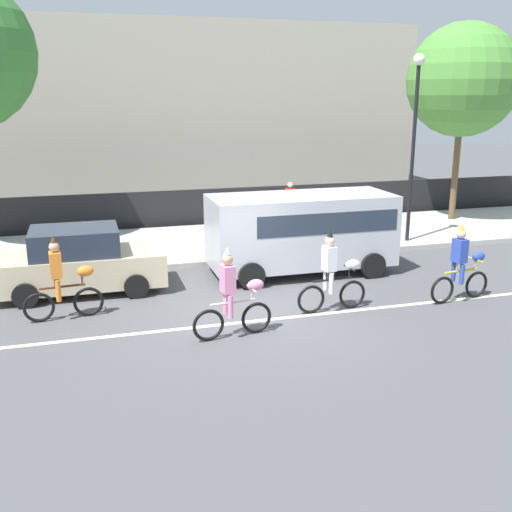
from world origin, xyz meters
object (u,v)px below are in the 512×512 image
Objects in this scene: parade_cyclist_cobalt at (462,267)px; street_lamp_post at (415,121)px; parked_van_silver at (304,228)px; parade_cyclist_zebra at (333,276)px; parade_cyclist_orange at (63,283)px; pedestrian_onlooker at (290,203)px; parked_car_beige at (79,262)px; parade_cyclist_pink at (233,298)px.

street_lamp_post is at bearing 73.05° from parade_cyclist_cobalt.
parked_van_silver is (-2.80, 3.27, 0.44)m from parade_cyclist_cobalt.
parade_cyclist_zebra is 0.33× the size of street_lamp_post.
parade_cyclist_orange is at bearing -160.00° from street_lamp_post.
street_lamp_post is 5.23m from pedestrian_onlooker.
parade_cyclist_zebra is 8.33m from pedestrian_onlooker.
street_lamp_post is at bearing 11.16° from parked_car_beige.
pedestrian_onlooker is (4.35, 8.98, 0.17)m from parade_cyclist_pink.
pedestrian_onlooker is at bearing 34.87° from parked_car_beige.
parked_van_silver is 0.85× the size of street_lamp_post.
parade_cyclist_zebra and parade_cyclist_cobalt have the same top height.
parade_cyclist_cobalt is (3.22, -0.21, 0.00)m from parade_cyclist_zebra.
parade_cyclist_zebra is at bearing -11.21° from parade_cyclist_orange.
parked_car_beige is at bearing 79.33° from parade_cyclist_orange.
parade_cyclist_pink is at bearing -115.86° from pedestrian_onlooker.
parade_cyclist_pink is 1.00× the size of parade_cyclist_cobalt.
parade_cyclist_pink is at bearing -52.35° from parked_car_beige.
parade_cyclist_cobalt is (9.10, -1.38, 0.00)m from parade_cyclist_orange.
parked_van_silver is at bearing -155.51° from street_lamp_post.
parade_cyclist_orange is 1.89m from parked_car_beige.
parade_cyclist_orange is at bearing 168.79° from parade_cyclist_zebra.
parade_cyclist_zebra is (2.55, 0.85, 0.00)m from parade_cyclist_pink.
parade_cyclist_cobalt is 6.35m from street_lamp_post.
parade_cyclist_pink reaches higher than parked_car_beige.
parked_car_beige is 2.53× the size of pedestrian_onlooker.
parade_cyclist_orange is 1.19× the size of pedestrian_onlooker.
parade_cyclist_pink reaches higher than pedestrian_onlooker.
parade_cyclist_pink and parade_cyclist_cobalt have the same top height.
parked_car_beige is at bearing 151.39° from parade_cyclist_zebra.
parade_cyclist_zebra is at bearing 176.22° from parade_cyclist_cobalt.
pedestrian_onlooker is (1.38, 5.07, -0.27)m from parked_van_silver.
street_lamp_post is (7.37, 5.91, 3.15)m from parade_cyclist_pink.
parade_cyclist_pink is at bearing -127.25° from parked_van_silver.
parked_van_silver is (6.30, 1.89, 0.44)m from parade_cyclist_orange.
parade_cyclist_pink is 1.19× the size of pedestrian_onlooker.
parade_cyclist_pink is at bearing -161.57° from parade_cyclist_zebra.
parade_cyclist_orange is 0.38× the size of parked_van_silver.
pedestrian_onlooker is at bearing 42.18° from parade_cyclist_orange.
street_lamp_post is (4.41, 2.01, 2.71)m from parked_van_silver.
parade_cyclist_orange reaches higher than pedestrian_onlooker.
pedestrian_onlooker reaches higher than parked_car_beige.
parked_van_silver reaches higher than parade_cyclist_pink.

